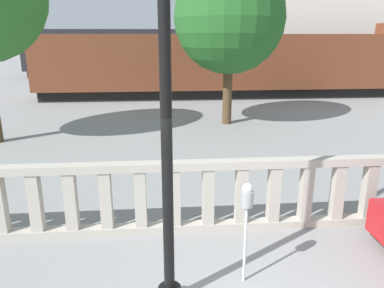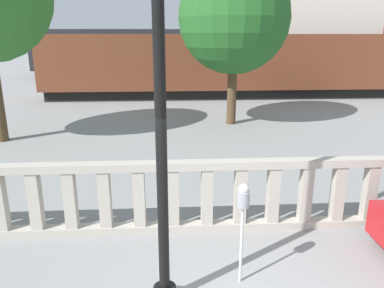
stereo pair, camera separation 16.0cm
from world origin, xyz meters
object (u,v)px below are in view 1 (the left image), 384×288
Objects in this scene: parking_meter at (247,203)px; train_near at (247,64)px; train_far at (187,52)px; tree_right at (229,18)px.

train_near is at bearing 77.20° from parking_meter.
train_near is 11.55m from train_far.
parking_meter is 0.07× the size of train_near.
parking_meter is 10.25m from tree_right.
train_far is 17.92m from tree_right.
train_near is 3.70× the size of tree_right.
train_far is (1.17, 27.57, 0.74)m from parking_meter.
train_far reaches higher than train_near.
tree_right is at bearing 81.52° from parking_meter.
tree_right reaches higher than train_near.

